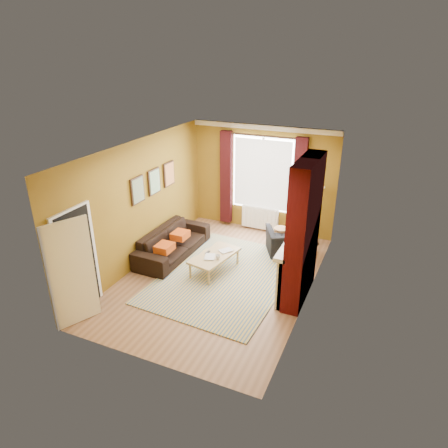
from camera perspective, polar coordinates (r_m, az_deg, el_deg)
The scene contains 12 objects.
ground at distance 8.70m, azimuth -0.67°, elevation -7.55°, with size 5.50×5.50×0.00m, color brown.
room_walls at distance 8.08m, azimuth 4.21°, elevation 0.85°, with size 3.82×5.54×2.83m.
striped_rug at distance 8.70m, azimuth 0.20°, elevation -7.47°, with size 2.74×3.68×0.02m.
sofa at distance 9.50m, azimuth -7.31°, elevation -2.64°, with size 2.21×0.87×0.65m, color black.
armchair at distance 9.60m, azimuth 9.10°, elevation -2.52°, with size 0.96×0.84×0.63m, color black.
coffee_table at distance 8.74m, azimuth -1.35°, elevation -4.65°, with size 0.84×1.32×0.41m.
wicker_stool at distance 10.08m, azimuth 8.09°, elevation -1.71°, with size 0.39×0.39×0.44m.
floor_lamp at distance 9.86m, azimuth 13.41°, elevation 3.40°, with size 0.29×0.29×1.51m.
book_a at distance 8.61m, azimuth -2.78°, elevation -4.68°, with size 0.22×0.29×0.03m, color #999999.
book_b at distance 8.94m, azimuth -0.09°, elevation -3.54°, with size 0.21×0.29×0.02m, color #999999.
mug at distance 8.52m, azimuth -0.87°, elevation -4.75°, with size 0.10×0.10×0.10m, color #999999.
tv_remote at distance 8.79m, azimuth -2.35°, elevation -4.06°, with size 0.07×0.15×0.02m.
Camera 1 is at (3.07, -6.74, 4.56)m, focal length 32.00 mm.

